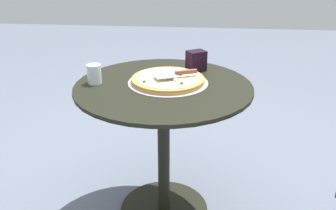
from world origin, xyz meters
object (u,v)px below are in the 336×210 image
object	(u,v)px
pizza_on_tray	(168,80)
napkin_dispenser	(196,61)
pizza_server	(176,74)
drinking_cup	(94,74)
patio_table	(164,124)

from	to	relation	value
pizza_on_tray	napkin_dispenser	bearing A→B (deg)	57.67
pizza_server	drinking_cup	xyz separation A→B (m)	(-0.39, -0.03, -0.00)
drinking_cup	napkin_dispenser	xyz separation A→B (m)	(0.48, 0.24, 0.01)
pizza_on_tray	drinking_cup	size ratio (longest dim) A/B	4.19
patio_table	pizza_server	bearing A→B (deg)	19.00
patio_table	pizza_server	world-z (taller)	pizza_server
patio_table	drinking_cup	world-z (taller)	drinking_cup
pizza_on_tray	napkin_dispenser	world-z (taller)	napkin_dispenser
pizza_server	napkin_dispenser	xyz separation A→B (m)	(0.09, 0.21, 0.00)
drinking_cup	pizza_server	bearing A→B (deg)	5.06
pizza_server	napkin_dispenser	world-z (taller)	napkin_dispenser
napkin_dispenser	drinking_cup	bearing A→B (deg)	-6.20
patio_table	napkin_dispenser	world-z (taller)	napkin_dispenser
patio_table	drinking_cup	bearing A→B (deg)	-177.59
drinking_cup	napkin_dispenser	distance (m)	0.54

